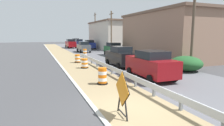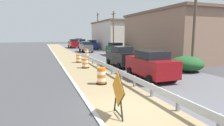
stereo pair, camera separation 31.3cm
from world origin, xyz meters
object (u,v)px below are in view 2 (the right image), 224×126
object	(u,v)px
traffic_barrel_close	(85,64)
car_lead_near_lane	(86,47)
traffic_barrel_far	(87,53)
car_distant_b	(150,65)
warning_sign_diamond	(118,91)
car_trailing_near_lane	(82,43)
utility_pole_mid	(113,31)
traffic_barrel_nearest	(101,77)
utility_pole_far	(98,30)
utility_pole_near	(195,20)
car_trailing_far_lane	(121,57)
car_lead_far_lane	(73,43)
car_mid_far_lane	(79,42)
traffic_barrel_mid	(79,59)
car_distant_a	(116,49)
car_distant_c	(92,44)

from	to	relation	value
traffic_barrel_close	car_lead_near_lane	size ratio (longest dim) A/B	0.21
traffic_barrel_far	car_distant_b	world-z (taller)	car_distant_b
warning_sign_diamond	car_trailing_near_lane	xyz separation A→B (m)	(7.91, 45.69, -0.04)
utility_pole_mid	traffic_barrel_nearest	bearing A→B (deg)	-113.02
utility_pole_far	utility_pole_near	bearing A→B (deg)	-90.29
car_trailing_far_lane	car_lead_far_lane	bearing A→B (deg)	0.19
warning_sign_diamond	utility_pole_mid	distance (m)	27.31
car_lead_far_lane	utility_pole_far	distance (m)	6.82
traffic_barrel_nearest	car_trailing_near_lane	size ratio (longest dim) A/B	0.24
car_mid_far_lane	car_trailing_far_lane	xyz separation A→B (m)	(-3.24, -40.32, 0.01)
traffic_barrel_mid	car_trailing_near_lane	bearing A→B (deg)	77.75
car_distant_a	car_lead_far_lane	bearing A→B (deg)	-169.16
warning_sign_diamond	traffic_barrel_close	distance (m)	11.36
car_trailing_far_lane	car_distant_b	size ratio (longest dim) A/B	0.94
traffic_barrel_far	car_mid_far_lane	size ratio (longest dim) A/B	0.23
car_distant_a	utility_pole_far	distance (m)	18.04
warning_sign_diamond	traffic_barrel_mid	bearing A→B (deg)	-91.17
car_mid_far_lane	utility_pole_near	xyz separation A→B (m)	(2.12, -44.27, 3.50)
traffic_barrel_nearest	utility_pole_near	distance (m)	10.28
car_mid_far_lane	car_distant_a	xyz separation A→B (m)	(-0.07, -30.77, -0.03)
car_lead_far_lane	car_distant_c	size ratio (longest dim) A/B	1.16
traffic_barrel_far	car_distant_c	world-z (taller)	car_distant_c
traffic_barrel_close	traffic_barrel_far	bearing A→B (deg)	76.21
traffic_barrel_far	traffic_barrel_nearest	bearing A→B (deg)	-99.61
traffic_barrel_close	car_lead_far_lane	world-z (taller)	car_lead_far_lane
traffic_barrel_close	car_lead_far_lane	size ratio (longest dim) A/B	0.20
traffic_barrel_mid	car_trailing_far_lane	world-z (taller)	car_trailing_far_lane
car_trailing_near_lane	utility_pole_mid	distance (m)	20.53
traffic_barrel_close	car_mid_far_lane	world-z (taller)	car_mid_far_lane
car_trailing_far_lane	utility_pole_near	distance (m)	7.52
warning_sign_diamond	car_lead_near_lane	xyz separation A→B (m)	(5.01, 27.92, -0.05)
traffic_barrel_nearest	car_distant_b	world-z (taller)	car_distant_b
traffic_barrel_nearest	car_trailing_near_lane	xyz separation A→B (m)	(7.04, 40.72, 0.49)
car_distant_b	traffic_barrel_far	bearing A→B (deg)	4.71
traffic_barrel_far	car_distant_a	distance (m)	4.45
car_lead_near_lane	utility_pole_mid	world-z (taller)	utility_pole_mid
warning_sign_diamond	utility_pole_mid	size ratio (longest dim) A/B	0.25
warning_sign_diamond	car_distant_c	size ratio (longest dim) A/B	0.45
car_lead_near_lane	car_trailing_near_lane	bearing A→B (deg)	-9.11
car_mid_far_lane	utility_pole_far	size ratio (longest dim) A/B	0.56
utility_pole_near	warning_sign_diamond	bearing A→B (deg)	-146.07
traffic_barrel_close	car_trailing_near_lane	distance (m)	35.07
traffic_barrel_close	utility_pole_mid	distance (m)	16.79
warning_sign_diamond	utility_pole_mid	xyz separation A→B (m)	(9.56, 25.43, 2.81)
car_distant_b	traffic_barrel_mid	bearing A→B (deg)	19.74
car_distant_c	utility_pole_mid	distance (m)	9.91
warning_sign_diamond	car_trailing_near_lane	bearing A→B (deg)	-96.16
traffic_barrel_nearest	car_distant_c	size ratio (longest dim) A/B	0.26
car_distant_c	car_distant_b	bearing A→B (deg)	-4.93
warning_sign_diamond	traffic_barrel_nearest	xyz separation A→B (m)	(0.86, 4.97, -0.53)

